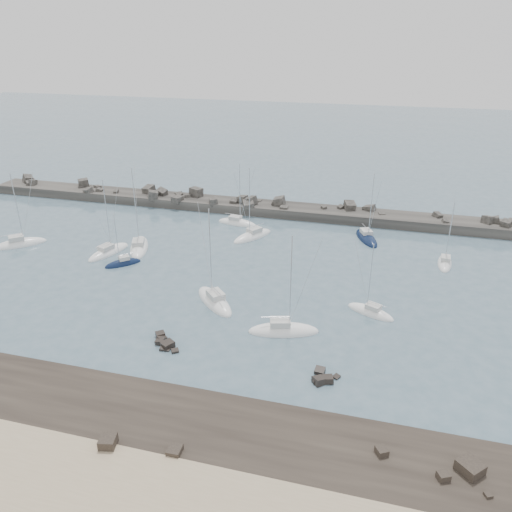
{
  "coord_description": "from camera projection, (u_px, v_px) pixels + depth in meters",
  "views": [
    {
      "loc": [
        18.14,
        -53.35,
        33.43
      ],
      "look_at": [
        0.66,
        12.0,
        2.51
      ],
      "focal_mm": 35.0,
      "sensor_mm": 36.0,
      "label": 1
    }
  ],
  "objects": [
    {
      "name": "rock_cluster_near",
      "position": [
        164.0,
        343.0,
        57.92
      ],
      "size": [
        4.15,
        3.57,
        1.42
      ],
      "color": "black",
      "rests_on": "ground"
    },
    {
      "name": "sailboat_8",
      "position": [
        366.0,
        238.0,
        86.76
      ],
      "size": [
        5.55,
        8.42,
        12.88
      ],
      "color": "#0D1A39",
      "rests_on": "ground"
    },
    {
      "name": "sailboat_1",
      "position": [
        139.0,
        248.0,
        83.11
      ],
      "size": [
        6.15,
        9.7,
        14.64
      ],
      "color": "white",
      "rests_on": "ground"
    },
    {
      "name": "ground",
      "position": [
        227.0,
        310.0,
        65.03
      ],
      "size": [
        400.0,
        400.0,
        0.0
      ],
      "primitive_type": "plane",
      "color": "#496372",
      "rests_on": "ground"
    },
    {
      "name": "breakwater",
      "position": [
        249.0,
        210.0,
        100.09
      ],
      "size": [
        115.0,
        6.71,
        5.12
      ],
      "color": "#32302C",
      "rests_on": "ground"
    },
    {
      "name": "sailboat_5",
      "position": [
        215.0,
        302.0,
        66.66
      ],
      "size": [
        8.14,
        8.3,
        14.18
      ],
      "color": "white",
      "rests_on": "ground"
    },
    {
      "name": "rock_shelf",
      "position": [
        152.0,
        428.0,
        45.72
      ],
      "size": [
        140.0,
        12.17,
        1.97
      ],
      "color": "black",
      "rests_on": "ground"
    },
    {
      "name": "sailboat_9",
      "position": [
        371.0,
        312.0,
        64.19
      ],
      "size": [
        6.74,
        4.55,
        10.41
      ],
      "color": "white",
      "rests_on": "ground"
    },
    {
      "name": "rock_cluster_far",
      "position": [
        321.0,
        378.0,
        52.03
      ],
      "size": [
        3.01,
        3.18,
        1.36
      ],
      "color": "black",
      "rests_on": "ground"
    },
    {
      "name": "sailboat_0",
      "position": [
        20.0,
        244.0,
        84.32
      ],
      "size": [
        7.97,
        7.63,
        13.49
      ],
      "color": "white",
      "rests_on": "ground"
    },
    {
      "name": "sailboat_3",
      "position": [
        109.0,
        252.0,
        81.35
      ],
      "size": [
        4.85,
        8.74,
        13.18
      ],
      "color": "white",
      "rests_on": "ground"
    },
    {
      "name": "sailboat_7",
      "position": [
        283.0,
        331.0,
        60.2
      ],
      "size": [
        8.96,
        4.81,
        13.67
      ],
      "color": "white",
      "rests_on": "ground"
    },
    {
      "name": "sailboat_4",
      "position": [
        237.0,
        223.0,
        93.57
      ],
      "size": [
        8.07,
        3.54,
        12.37
      ],
      "color": "white",
      "rests_on": "ground"
    },
    {
      "name": "sailboat_10",
      "position": [
        445.0,
        263.0,
        77.61
      ],
      "size": [
        2.6,
        6.9,
        10.84
      ],
      "color": "white",
      "rests_on": "ground"
    },
    {
      "name": "sailboat_2",
      "position": [
        123.0,
        264.0,
        77.44
      ],
      "size": [
        5.26,
        5.11,
        9.12
      ],
      "color": "#0D1A39",
      "rests_on": "ground"
    },
    {
      "name": "sailboat_6",
      "position": [
        253.0,
        236.0,
        87.58
      ],
      "size": [
        6.75,
        8.72,
        13.61
      ],
      "color": "white",
      "rests_on": "ground"
    }
  ]
}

